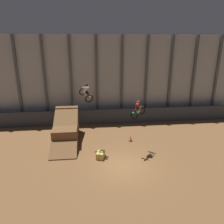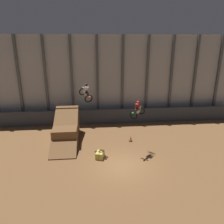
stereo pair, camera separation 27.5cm
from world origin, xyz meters
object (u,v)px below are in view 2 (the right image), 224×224
(traffic_cone_near_ramp, at_px, (131,139))
(hay_bale_trackside, at_px, (100,155))
(dirt_ramp, at_px, (67,129))
(rider_bike_right_air, at_px, (138,110))
(rider_bike_left_air, at_px, (86,93))

(traffic_cone_near_ramp, xyz_separation_m, hay_bale_trackside, (-3.23, -3.00, -0.00))
(dirt_ramp, distance_m, traffic_cone_near_ramp, 6.64)
(dirt_ramp, bearing_deg, rider_bike_right_air, -28.23)
(rider_bike_left_air, relative_size, rider_bike_right_air, 1.13)
(hay_bale_trackside, bearing_deg, traffic_cone_near_ramp, 42.87)
(rider_bike_right_air, relative_size, traffic_cone_near_ramp, 2.84)
(traffic_cone_near_ramp, height_order, hay_bale_trackside, traffic_cone_near_ramp)
(hay_bale_trackside, bearing_deg, rider_bike_left_air, 120.59)
(dirt_ramp, distance_m, rider_bike_left_air, 5.54)
(dirt_ramp, height_order, rider_bike_left_air, rider_bike_left_air)
(dirt_ramp, distance_m, hay_bale_trackside, 5.48)
(dirt_ramp, relative_size, rider_bike_right_air, 3.96)
(rider_bike_left_air, xyz_separation_m, hay_bale_trackside, (1.05, -1.78, -5.11))
(dirt_ramp, bearing_deg, traffic_cone_near_ramp, -11.89)
(rider_bike_right_air, distance_m, traffic_cone_near_ramp, 4.27)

